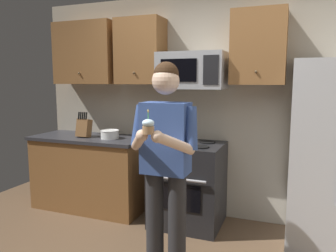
# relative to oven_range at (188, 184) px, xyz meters

# --- Properties ---
(wall_back) EXTENTS (4.40, 0.10, 2.60)m
(wall_back) POSITION_rel_oven_range_xyz_m (0.15, 0.39, 0.84)
(wall_back) COLOR #B7AD99
(wall_back) RESTS_ON ground
(oven_range) EXTENTS (0.76, 0.70, 0.93)m
(oven_range) POSITION_rel_oven_range_xyz_m (0.00, 0.00, 0.00)
(oven_range) COLOR black
(oven_range) RESTS_ON ground
(microwave) EXTENTS (0.74, 0.41, 0.40)m
(microwave) POSITION_rel_oven_range_xyz_m (0.00, 0.12, 1.26)
(microwave) COLOR #9EA0A5
(cabinet_row_upper) EXTENTS (2.78, 0.36, 0.76)m
(cabinet_row_upper) POSITION_rel_oven_range_xyz_m (-0.57, 0.17, 1.49)
(cabinet_row_upper) COLOR brown
(counter_left) EXTENTS (1.44, 0.66, 0.92)m
(counter_left) POSITION_rel_oven_range_xyz_m (-1.30, 0.02, 0.00)
(counter_left) COLOR brown
(counter_left) RESTS_ON ground
(knife_block) EXTENTS (0.16, 0.15, 0.32)m
(knife_block) POSITION_rel_oven_range_xyz_m (-1.34, -0.03, 0.57)
(knife_block) COLOR brown
(knife_block) RESTS_ON counter_left
(bowl_large_white) EXTENTS (0.22, 0.22, 0.10)m
(bowl_large_white) POSITION_rel_oven_range_xyz_m (-0.98, -0.02, 0.51)
(bowl_large_white) COLOR white
(bowl_large_white) RESTS_ON counter_left
(person) EXTENTS (0.60, 0.48, 1.76)m
(person) POSITION_rel_oven_range_xyz_m (0.11, -0.97, 0.53)
(person) COLOR #262628
(person) RESTS_ON ground
(cupcake) EXTENTS (0.09, 0.09, 0.17)m
(cupcake) POSITION_rel_oven_range_xyz_m (0.11, -1.30, 0.83)
(cupcake) COLOR #A87F56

